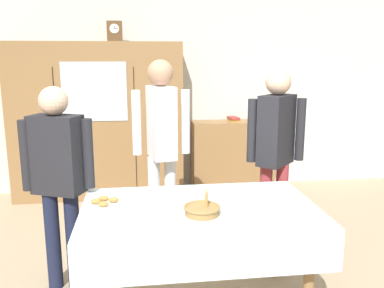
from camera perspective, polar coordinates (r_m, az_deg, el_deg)
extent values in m
cube|color=silver|center=(5.50, -3.31, 7.80)|extent=(6.40, 0.10, 2.70)
cylinder|color=olive|center=(2.87, 15.82, -17.54)|extent=(0.07, 0.07, 0.73)
cylinder|color=olive|center=(3.29, -11.58, -13.29)|extent=(0.07, 0.07, 0.73)
cylinder|color=olive|center=(3.45, 11.26, -12.09)|extent=(0.07, 0.07, 0.73)
cube|color=silver|center=(2.84, 1.05, -8.91)|extent=(1.59, 0.97, 0.03)
cube|color=silver|center=(2.46, 2.75, -15.87)|extent=(1.59, 0.01, 0.24)
cube|color=olive|center=(5.26, -12.85, 3.06)|extent=(2.09, 0.45, 1.92)
cube|color=silver|center=(4.99, -13.30, 7.02)|extent=(0.75, 0.01, 0.69)
cube|color=black|center=(5.12, -18.15, 1.42)|extent=(0.01, 0.01, 1.54)
cube|color=black|center=(5.03, -7.83, 1.73)|extent=(0.01, 0.01, 1.54)
cube|color=brown|center=(5.19, -10.62, 15.03)|extent=(0.18, 0.10, 0.24)
cylinder|color=white|center=(5.14, -10.66, 15.38)|extent=(0.11, 0.01, 0.11)
cube|color=black|center=(5.14, -10.67, 15.55)|extent=(0.00, 0.00, 0.04)
cube|color=black|center=(5.13, -10.44, 15.39)|extent=(0.05, 0.00, 0.00)
cube|color=olive|center=(5.53, 5.63, -1.58)|extent=(1.08, 0.35, 0.92)
cube|color=#B29333|center=(5.43, 5.73, 3.26)|extent=(0.12, 0.20, 0.03)
cube|color=#99332D|center=(5.43, 5.74, 3.56)|extent=(0.14, 0.22, 0.03)
cylinder|color=white|center=(2.53, -10.28, -11.38)|extent=(0.13, 0.13, 0.01)
cylinder|color=white|center=(2.52, -10.31, -10.72)|extent=(0.08, 0.08, 0.05)
torus|color=white|center=(2.52, -9.43, -10.65)|extent=(0.04, 0.01, 0.04)
cylinder|color=silver|center=(2.86, -1.97, -8.36)|extent=(0.13, 0.13, 0.01)
cylinder|color=silver|center=(2.85, -1.98, -7.77)|extent=(0.08, 0.08, 0.05)
torus|color=silver|center=(2.85, -1.21, -7.69)|extent=(0.04, 0.01, 0.04)
cylinder|color=#47230F|center=(2.84, -1.98, -7.36)|extent=(0.06, 0.06, 0.01)
cylinder|color=white|center=(3.05, 8.35, -7.20)|extent=(0.13, 0.13, 0.01)
cylinder|color=white|center=(3.04, 8.37, -6.64)|extent=(0.08, 0.08, 0.05)
torus|color=white|center=(3.04, 9.07, -6.55)|extent=(0.04, 0.01, 0.04)
cylinder|color=#47230F|center=(3.03, 8.38, -6.25)|extent=(0.06, 0.06, 0.01)
cylinder|color=silver|center=(2.69, 15.74, -10.21)|extent=(0.13, 0.13, 0.01)
cylinder|color=silver|center=(2.68, 15.78, -9.59)|extent=(0.08, 0.08, 0.05)
torus|color=silver|center=(2.69, 16.54, -9.46)|extent=(0.04, 0.01, 0.04)
cylinder|color=silver|center=(2.73, -9.30, -9.60)|extent=(0.13, 0.13, 0.01)
cylinder|color=silver|center=(2.71, -9.32, -8.98)|extent=(0.08, 0.08, 0.05)
torus|color=silver|center=(2.71, -8.51, -8.91)|extent=(0.04, 0.01, 0.04)
cylinder|color=#47230F|center=(2.71, -9.34, -8.55)|extent=(0.06, 0.06, 0.01)
cylinder|color=#9E7542|center=(2.70, 1.38, -9.20)|extent=(0.22, 0.22, 0.05)
torus|color=#9E7542|center=(2.69, 1.39, -8.71)|extent=(0.24, 0.24, 0.02)
cylinder|color=tan|center=(2.66, 2.00, -7.78)|extent=(0.03, 0.04, 0.12)
cylinder|color=tan|center=(2.67, 2.03, -7.67)|extent=(0.02, 0.04, 0.12)
cylinder|color=tan|center=(2.69, 1.90, -7.57)|extent=(0.02, 0.02, 0.12)
cylinder|color=white|center=(2.92, -11.90, -8.13)|extent=(0.28, 0.28, 0.01)
ellipsoid|color=#BC7F3D|center=(2.93, -10.77, -7.56)|extent=(0.07, 0.05, 0.04)
ellipsoid|color=#BC7F3D|center=(2.97, -12.11, -7.32)|extent=(0.07, 0.05, 0.04)
ellipsoid|color=#BC7F3D|center=(2.92, -13.11, -7.71)|extent=(0.07, 0.05, 0.04)
ellipsoid|color=#BC7F3D|center=(2.86, -12.13, -8.10)|extent=(0.07, 0.05, 0.04)
cube|color=silver|center=(3.13, -7.46, -6.69)|extent=(0.10, 0.01, 0.00)
ellipsoid|color=silver|center=(3.13, -6.45, -6.63)|extent=(0.03, 0.02, 0.01)
cube|color=silver|center=(3.12, 3.35, -6.64)|extent=(0.10, 0.01, 0.00)
ellipsoid|color=silver|center=(3.13, 4.35, -6.56)|extent=(0.03, 0.02, 0.01)
cube|color=silver|center=(3.10, 12.57, -7.03)|extent=(0.10, 0.01, 0.00)
ellipsoid|color=silver|center=(3.12, 13.53, -6.93)|extent=(0.03, 0.02, 0.01)
cylinder|color=#933338|center=(3.86, 10.03, -8.65)|extent=(0.11, 0.11, 0.82)
cylinder|color=#933338|center=(3.90, 12.15, -8.49)|extent=(0.11, 0.11, 0.82)
cube|color=#232328|center=(3.69, 11.55, 1.89)|extent=(0.40, 0.40, 0.61)
sphere|color=#DBB293|center=(3.64, 11.83, 8.37)|extent=(0.22, 0.22, 0.22)
cylinder|color=#232328|center=(3.62, 8.25, 1.83)|extent=(0.08, 0.08, 0.55)
cylinder|color=#232328|center=(3.77, 14.72, 1.94)|extent=(0.08, 0.08, 0.55)
cylinder|color=silver|center=(3.90, -5.20, -7.96)|extent=(0.11, 0.11, 0.86)
cylinder|color=silver|center=(3.91, -2.98, -7.88)|extent=(0.11, 0.11, 0.86)
cube|color=silver|center=(3.71, -4.26, 3.00)|extent=(0.26, 0.39, 0.64)
sphere|color=tan|center=(3.67, -4.37, 9.75)|extent=(0.23, 0.23, 0.23)
cylinder|color=silver|center=(3.71, -7.66, 2.91)|extent=(0.08, 0.08, 0.58)
cylinder|color=silver|center=(3.73, -0.89, 3.08)|extent=(0.08, 0.08, 0.58)
cylinder|color=#191E38|center=(3.40, -18.62, -12.53)|extent=(0.11, 0.11, 0.77)
cylinder|color=#191E38|center=(3.37, -16.05, -12.56)|extent=(0.11, 0.11, 0.77)
cube|color=#232328|center=(3.17, -18.10, -1.40)|extent=(0.41, 0.32, 0.58)
sphere|color=#DBB293|center=(3.10, -18.58, 5.66)|extent=(0.21, 0.21, 0.21)
cylinder|color=#232328|center=(3.22, -21.96, -1.48)|extent=(0.08, 0.08, 0.52)
cylinder|color=#232328|center=(3.13, -14.15, -1.31)|extent=(0.08, 0.08, 0.52)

